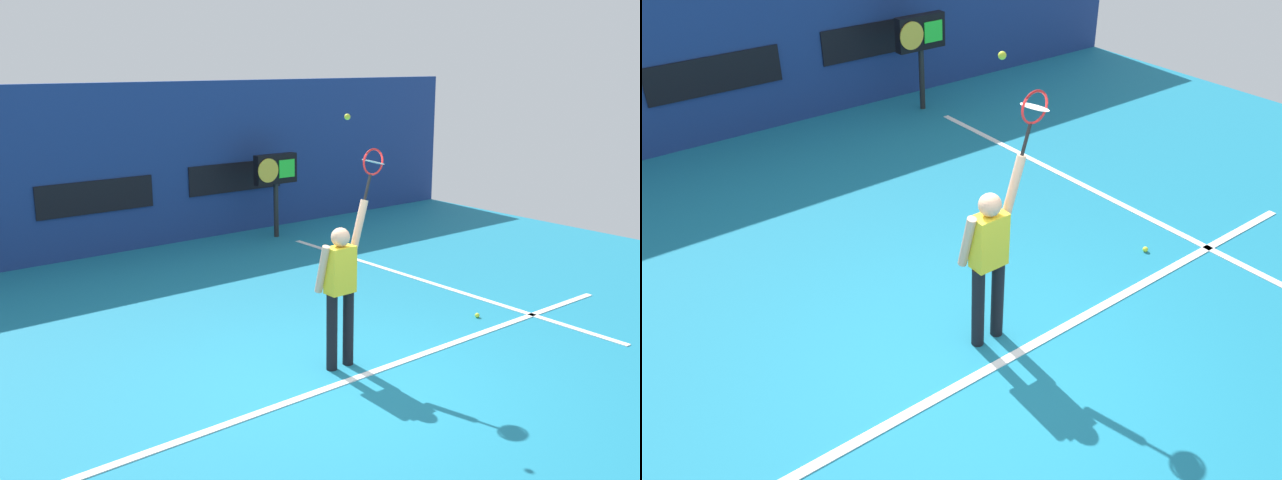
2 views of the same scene
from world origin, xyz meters
TOP-DOWN VIEW (x-y plane):
  - ground_plane at (0.00, 0.00)m, footprint 18.00×18.00m
  - back_wall at (0.00, 7.03)m, footprint 18.00×0.20m
  - sponsor_banner_center at (0.00, 6.91)m, footprint 2.20×0.03m
  - sponsor_banner_starboard at (3.00, 6.91)m, footprint 2.20×0.03m
  - court_baseline at (0.00, -0.05)m, footprint 10.00×0.10m
  - court_sideline at (3.52, 2.00)m, footprint 0.10×7.00m
  - tennis_player at (0.25, 0.32)m, footprint 0.65×0.31m
  - tennis_racket at (0.72, 0.32)m, footprint 0.39×0.27m
  - tennis_ball at (0.33, 0.32)m, footprint 0.07×0.07m
  - scoreboard_clock at (3.42, 6.09)m, footprint 0.96×0.20m
  - spare_ball at (2.84, 0.38)m, footprint 0.07×0.07m

SIDE VIEW (x-z plane):
  - ground_plane at x=0.00m, z-range 0.00..0.00m
  - court_baseline at x=0.00m, z-range 0.00..0.01m
  - court_sideline at x=3.52m, z-range 0.00..0.01m
  - spare_ball at x=2.84m, z-range 0.00..0.07m
  - tennis_player at x=0.25m, z-range 0.02..2.00m
  - sponsor_banner_center at x=0.00m, z-range 0.81..1.41m
  - sponsor_banner_starboard at x=3.00m, z-range 0.88..1.48m
  - scoreboard_clock at x=3.42m, z-range 0.48..2.18m
  - back_wall at x=0.00m, z-range 0.00..3.15m
  - tennis_racket at x=0.72m, z-range 2.05..2.68m
  - tennis_ball at x=0.33m, z-range 2.89..2.96m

